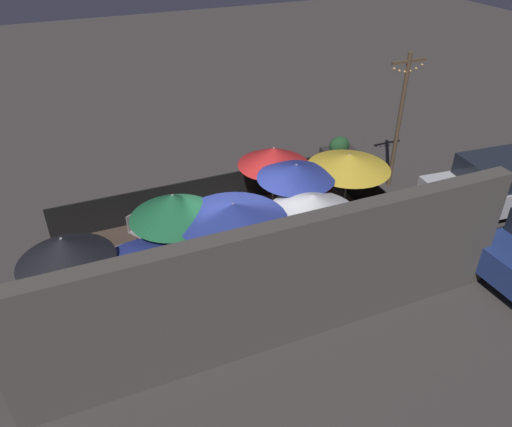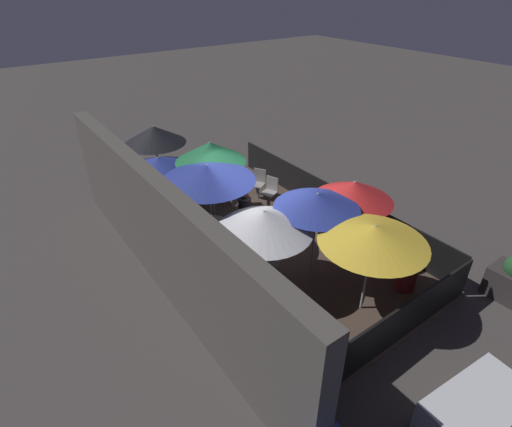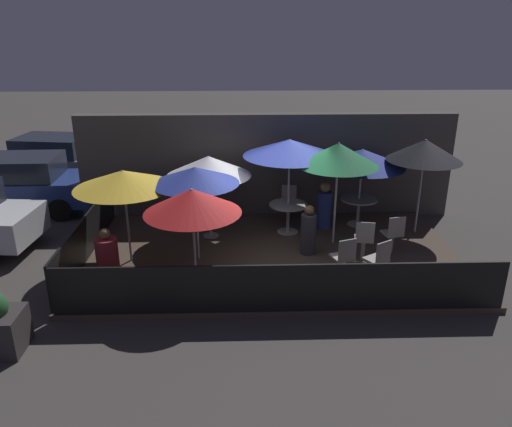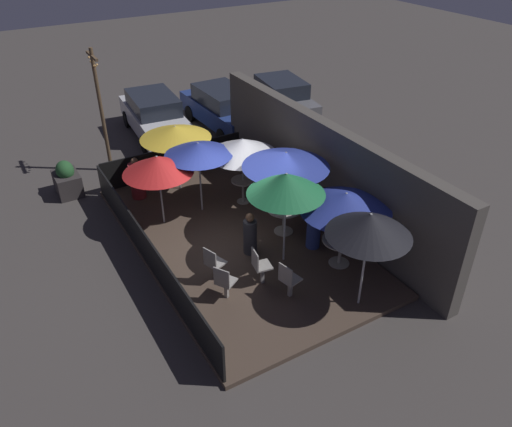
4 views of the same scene
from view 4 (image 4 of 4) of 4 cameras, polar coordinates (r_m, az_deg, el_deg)
ground_plane at (r=13.56m, az=-2.33°, el=-2.99°), size 60.00×60.00×0.00m
patio_deck at (r=13.53m, az=-2.34°, el=-2.79°), size 8.47×5.01×0.12m
building_wall at (r=14.10m, az=7.40°, el=5.05°), size 10.07×0.36×2.86m
fence_front at (r=12.49m, az=-12.39°, el=-4.02°), size 8.27×0.05×0.95m
fence_side_left at (r=16.57m, az=-9.32°, el=6.01°), size 0.05×4.81×0.95m
patio_umbrella_0 at (r=14.15m, az=-1.56°, el=7.63°), size 2.04×2.04×2.04m
patio_umbrella_1 at (r=11.69m, az=10.22°, el=1.38°), size 2.18×2.18×2.03m
patio_umbrella_2 at (r=12.58m, az=3.45°, el=6.18°), size 2.24×2.24×2.39m
patio_umbrella_3 at (r=13.41m, az=-11.19°, el=5.51°), size 1.89×1.89×2.04m
patio_umbrella_4 at (r=11.48m, az=3.47°, el=3.41°), size 1.85×1.85×2.45m
patio_umbrella_5 at (r=15.04m, az=-9.22°, el=9.16°), size 2.12×2.12×2.09m
patio_umbrella_6 at (r=10.38m, az=12.87°, el=-1.25°), size 1.80×1.80×2.38m
patio_umbrella_7 at (r=13.76m, az=-6.63°, el=7.34°), size 1.89×1.89×2.13m
dining_table_0 at (r=14.71m, az=-1.49°, el=3.30°), size 0.70×0.70×0.75m
dining_table_1 at (r=12.36m, az=9.68°, el=-3.48°), size 0.94×0.94×0.73m
dining_table_2 at (r=13.35m, az=3.23°, el=0.09°), size 0.95×0.95×0.75m
patio_chair_0 at (r=13.83m, az=6.85°, el=0.55°), size 0.44×0.44×0.90m
patio_chair_1 at (r=11.73m, az=-4.86°, el=-5.66°), size 0.51×0.51×0.95m
patio_chair_2 at (r=11.23m, az=-3.62°, el=-7.76°), size 0.55×0.55×0.92m
patio_chair_3 at (r=11.61m, az=0.43°, el=-5.94°), size 0.46×0.46×0.96m
patio_chair_4 at (r=11.26m, az=3.75°, el=-7.50°), size 0.48×0.48×0.95m
patron_0 at (r=12.87m, az=6.62°, el=-1.72°), size 0.51×0.51×1.22m
patron_1 at (r=12.60m, az=-0.68°, el=-2.50°), size 0.44×0.44×1.17m
patron_2 at (r=15.37m, az=-13.43°, el=3.74°), size 0.46×0.46×1.31m
planter_box at (r=16.49m, az=-20.79°, el=3.63°), size 1.03×0.72×1.11m
light_post at (r=16.85m, az=-17.34°, el=11.66°), size 1.10×0.12×4.08m
parked_car_0 at (r=19.75m, az=-11.54°, el=11.01°), size 4.51×2.07×1.62m
parked_car_1 at (r=20.08m, az=-3.77°, el=11.97°), size 4.53×1.87×1.62m
parked_car_2 at (r=21.16m, az=2.88°, el=13.08°), size 4.16×2.25×1.62m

